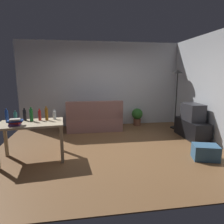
% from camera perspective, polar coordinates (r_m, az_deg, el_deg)
% --- Properties ---
extents(ground_plane, '(5.20, 4.40, 0.02)m').
position_cam_1_polar(ground_plane, '(4.66, -0.30, -10.42)').
color(ground_plane, brown).
extents(wall_rear, '(5.20, 0.10, 2.70)m').
position_cam_1_polar(wall_rear, '(6.53, -3.14, 7.97)').
color(wall_rear, silver).
rests_on(wall_rear, ground_plane).
extents(wall_right, '(0.10, 4.40, 2.70)m').
position_cam_1_polar(wall_right, '(5.38, 28.40, 6.04)').
color(wall_right, silver).
rests_on(wall_right, ground_plane).
extents(couch, '(1.63, 0.84, 0.92)m').
position_cam_1_polar(couch, '(6.05, -5.11, -2.27)').
color(couch, '#996B66').
rests_on(couch, ground_plane).
extents(tv_stand, '(0.44, 1.10, 0.48)m').
position_cam_1_polar(tv_stand, '(5.72, 22.02, -4.55)').
color(tv_stand, black).
rests_on(tv_stand, ground_plane).
extents(tv, '(0.41, 0.60, 0.44)m').
position_cam_1_polar(tv, '(5.62, 22.39, -0.01)').
color(tv, '#2D2D33').
rests_on(tv, tv_stand).
extents(torchiere_lamp, '(0.32, 0.32, 1.81)m').
position_cam_1_polar(torchiere_lamp, '(6.39, 18.34, 7.94)').
color(torchiere_lamp, black).
rests_on(torchiere_lamp, ground_plane).
extents(desk, '(1.26, 0.82, 0.76)m').
position_cam_1_polar(desk, '(4.17, -22.26, -4.31)').
color(desk, '#C6B28E').
rests_on(desk, ground_plane).
extents(potted_plant, '(0.36, 0.36, 0.57)m').
position_cam_1_polar(potted_plant, '(6.59, 7.30, -1.03)').
color(potted_plant, brown).
rests_on(potted_plant, ground_plane).
extents(storage_box, '(0.56, 0.46, 0.30)m').
position_cam_1_polar(storage_box, '(4.43, 25.44, -10.46)').
color(storage_box, '#386084').
rests_on(storage_box, ground_plane).
extents(bottle_blue, '(0.06, 0.06, 0.27)m').
position_cam_1_polar(bottle_blue, '(4.34, -28.16, -1.09)').
color(bottle_blue, '#2347A3').
rests_on(bottle_blue, desk).
extents(bottle_tall, '(0.06, 0.06, 0.22)m').
position_cam_1_polar(bottle_tall, '(4.33, -26.14, -1.29)').
color(bottle_tall, teal).
rests_on(bottle_tall, desk).
extents(bottle_dark, '(0.06, 0.06, 0.25)m').
position_cam_1_polar(bottle_dark, '(4.36, -23.95, -0.81)').
color(bottle_dark, black).
rests_on(bottle_dark, desk).
extents(bottle_green, '(0.07, 0.07, 0.29)m').
position_cam_1_polar(bottle_green, '(4.23, -22.32, -0.80)').
color(bottle_green, '#1E722D').
rests_on(bottle_green, desk).
extents(bottle_red, '(0.06, 0.06, 0.24)m').
position_cam_1_polar(bottle_red, '(4.25, -20.21, -0.89)').
color(bottle_red, '#AD2323').
rests_on(bottle_red, desk).
extents(bottle_amber, '(0.06, 0.06, 0.29)m').
position_cam_1_polar(bottle_amber, '(4.20, -18.42, -0.58)').
color(bottle_amber, '#9E6019').
rests_on(bottle_amber, desk).
extents(bottle_clear, '(0.07, 0.07, 0.21)m').
position_cam_1_polar(bottle_clear, '(4.27, -16.32, -0.83)').
color(bottle_clear, silver).
rests_on(bottle_clear, desk).
extents(book_stack, '(0.28, 0.18, 0.13)m').
position_cam_1_polar(book_stack, '(4.00, -26.27, -2.67)').
color(book_stack, '#593372').
rests_on(book_stack, desk).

